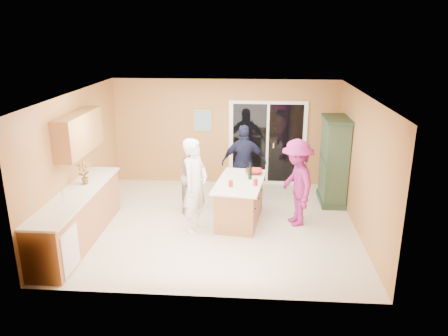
# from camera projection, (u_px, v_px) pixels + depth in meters

# --- Properties ---
(floor) EXTENTS (5.50, 5.50, 0.00)m
(floor) POSITION_uv_depth(u_px,v_px,m) (216.00, 224.00, 8.79)
(floor) COLOR beige
(floor) RESTS_ON ground
(ceiling) EXTENTS (5.50, 5.00, 0.10)m
(ceiling) POSITION_uv_depth(u_px,v_px,m) (215.00, 94.00, 7.99)
(ceiling) COLOR silver
(ceiling) RESTS_ON wall_back
(wall_back) EXTENTS (5.50, 0.10, 2.60)m
(wall_back) POSITION_uv_depth(u_px,v_px,m) (225.00, 132.00, 10.76)
(wall_back) COLOR tan
(wall_back) RESTS_ON ground
(wall_front) EXTENTS (5.50, 0.10, 2.60)m
(wall_front) POSITION_uv_depth(u_px,v_px,m) (200.00, 215.00, 6.01)
(wall_front) COLOR tan
(wall_front) RESTS_ON ground
(wall_left) EXTENTS (0.10, 5.00, 2.60)m
(wall_left) POSITION_uv_depth(u_px,v_px,m) (77.00, 159.00, 8.58)
(wall_left) COLOR tan
(wall_left) RESTS_ON ground
(wall_right) EXTENTS (0.10, 5.00, 2.60)m
(wall_right) POSITION_uv_depth(u_px,v_px,m) (361.00, 165.00, 8.20)
(wall_right) COLOR tan
(wall_right) RESTS_ON ground
(left_cabinet_run) EXTENTS (0.65, 3.05, 1.24)m
(left_cabinet_run) POSITION_uv_depth(u_px,v_px,m) (75.00, 221.00, 7.82)
(left_cabinet_run) COLOR #AA6642
(left_cabinet_run) RESTS_ON floor
(upper_cabinets) EXTENTS (0.35, 1.60, 0.75)m
(upper_cabinets) POSITION_uv_depth(u_px,v_px,m) (78.00, 133.00, 8.20)
(upper_cabinets) COLOR #AA6642
(upper_cabinets) RESTS_ON wall_left
(sliding_door) EXTENTS (1.90, 0.07, 2.10)m
(sliding_door) POSITION_uv_depth(u_px,v_px,m) (267.00, 143.00, 10.73)
(sliding_door) COLOR white
(sliding_door) RESTS_ON floor
(framed_picture) EXTENTS (0.46, 0.04, 0.56)m
(framed_picture) POSITION_uv_depth(u_px,v_px,m) (203.00, 120.00, 10.68)
(framed_picture) COLOR #A48752
(framed_picture) RESTS_ON wall_back
(kitchen_island) EXTENTS (1.10, 1.74, 0.86)m
(kitchen_island) POSITION_uv_depth(u_px,v_px,m) (240.00, 202.00, 8.80)
(kitchen_island) COLOR #AA6642
(kitchen_island) RESTS_ON floor
(green_hutch) EXTENTS (0.56, 1.05, 1.94)m
(green_hutch) POSITION_uv_depth(u_px,v_px,m) (334.00, 162.00, 9.61)
(green_hutch) COLOR #243A27
(green_hutch) RESTS_ON floor
(woman_white) EXTENTS (0.66, 0.78, 1.83)m
(woman_white) POSITION_uv_depth(u_px,v_px,m) (195.00, 186.00, 8.24)
(woman_white) COLOR white
(woman_white) RESTS_ON floor
(woman_grey) EXTENTS (0.76, 0.88, 1.55)m
(woman_grey) POSITION_uv_depth(u_px,v_px,m) (195.00, 176.00, 9.22)
(woman_grey) COLOR #A2A3A5
(woman_grey) RESTS_ON floor
(woman_navy) EXTENTS (1.05, 0.51, 1.73)m
(woman_navy) POSITION_uv_depth(u_px,v_px,m) (244.00, 163.00, 9.81)
(woman_navy) COLOR #191937
(woman_navy) RESTS_ON floor
(woman_magenta) EXTENTS (0.93, 1.26, 1.74)m
(woman_magenta) POSITION_uv_depth(u_px,v_px,m) (297.00, 183.00, 8.53)
(woman_magenta) COLOR #8B1E64
(woman_magenta) RESTS_ON floor
(serving_bowl) EXTENTS (0.35, 0.35, 0.08)m
(serving_bowl) POSITION_uv_depth(u_px,v_px,m) (254.00, 172.00, 9.10)
(serving_bowl) COLOR #B4141A
(serving_bowl) RESTS_ON kitchen_island
(tulip_vase) EXTENTS (0.27, 0.23, 0.44)m
(tulip_vase) POSITION_uv_depth(u_px,v_px,m) (84.00, 173.00, 8.19)
(tulip_vase) COLOR #B32F11
(tulip_vase) RESTS_ON left_cabinet_run
(tumbler_near) EXTENTS (0.10, 0.10, 0.12)m
(tumbler_near) POSITION_uv_depth(u_px,v_px,m) (231.00, 183.00, 8.34)
(tumbler_near) COLOR #B4141A
(tumbler_near) RESTS_ON kitchen_island
(tumbler_far) EXTENTS (0.10, 0.10, 0.12)m
(tumbler_far) POSITION_uv_depth(u_px,v_px,m) (255.00, 182.00, 8.41)
(tumbler_far) COLOR #B4141A
(tumbler_far) RESTS_ON kitchen_island
(wine_bottle) EXTENTS (0.08, 0.08, 0.34)m
(wine_bottle) POSITION_uv_depth(u_px,v_px,m) (250.00, 173.00, 8.74)
(wine_bottle) COLOR black
(wine_bottle) RESTS_ON kitchen_island
(white_plate) EXTENTS (0.28, 0.28, 0.02)m
(white_plate) POSITION_uv_depth(u_px,v_px,m) (243.00, 171.00, 9.28)
(white_plate) COLOR silver
(white_plate) RESTS_ON kitchen_island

